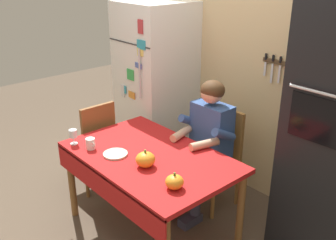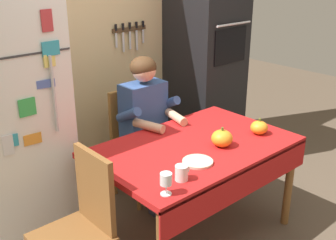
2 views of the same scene
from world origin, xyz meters
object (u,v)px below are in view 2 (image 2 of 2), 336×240
object	(u,v)px
dining_table	(196,156)
serving_tray	(198,162)
refrigerator	(7,123)
pumpkin_large	(259,127)
wall_oven	(206,57)
wine_glass	(166,180)
chair_behind_person	(135,138)
pumpkin_medium	(222,138)
coffee_mug	(182,173)
seated_person	(149,120)
chair_left_side	(82,222)

from	to	relation	value
dining_table	serving_tray	bearing A→B (deg)	-133.81
refrigerator	pumpkin_large	world-z (taller)	refrigerator
wall_oven	wine_glass	world-z (taller)	wall_oven
refrigerator	chair_behind_person	world-z (taller)	refrigerator
chair_behind_person	pumpkin_medium	distance (m)	0.96
serving_tray	coffee_mug	bearing A→B (deg)	-158.29
chair_behind_person	seated_person	xyz separation A→B (m)	(-0.00, -0.19, 0.23)
chair_left_side	pumpkin_medium	world-z (taller)	chair_left_side
wall_oven	dining_table	size ratio (longest dim) A/B	1.50
coffee_mug	refrigerator	bearing A→B (deg)	115.23
refrigerator	seated_person	bearing A→B (deg)	-15.33
refrigerator	seated_person	distance (m)	1.07
refrigerator	wine_glass	bearing A→B (deg)	-73.06
seated_person	serving_tray	size ratio (longest dim) A/B	6.33
dining_table	seated_person	bearing A→B (deg)	83.54
pumpkin_large	pumpkin_medium	distance (m)	0.37
wine_glass	pumpkin_medium	distance (m)	0.74
chair_left_side	dining_table	bearing A→B (deg)	-2.73
pumpkin_medium	serving_tray	distance (m)	0.32
pumpkin_large	wall_oven	bearing A→B (deg)	62.67
refrigerator	wine_glass	xyz separation A→B (m)	(0.37, -1.22, -0.07)
pumpkin_large	dining_table	bearing A→B (deg)	162.05
seated_person	wine_glass	xyz separation A→B (m)	(-0.65, -0.94, 0.09)
wine_glass	serving_tray	distance (m)	0.43
wine_glass	chair_behind_person	bearing A→B (deg)	60.16
refrigerator	seated_person	xyz separation A→B (m)	(1.02, -0.28, -0.16)
refrigerator	chair_left_side	distance (m)	0.93
seated_person	coffee_mug	distance (m)	1.00
seated_person	serving_tray	bearing A→B (deg)	-107.39
wall_oven	dining_table	xyz separation A→B (m)	(-1.05, -0.92, -0.39)
seated_person	pumpkin_large	bearing A→B (deg)	-61.01
seated_person	chair_left_side	bearing A→B (deg)	-149.94
coffee_mug	pumpkin_large	xyz separation A→B (m)	(0.89, 0.12, 0.00)
chair_behind_person	coffee_mug	bearing A→B (deg)	-113.83
refrigerator	chair_left_side	xyz separation A→B (m)	(0.05, -0.84, -0.39)
chair_left_side	pumpkin_large	xyz separation A→B (m)	(1.39, -0.20, 0.28)
pumpkin_large	serving_tray	world-z (taller)	pumpkin_large
seated_person	chair_left_side	xyz separation A→B (m)	(-0.97, -0.56, -0.23)
wine_glass	chair_left_side	bearing A→B (deg)	130.36
refrigerator	pumpkin_medium	xyz separation A→B (m)	(1.07, -1.00, -0.10)
refrigerator	coffee_mug	size ratio (longest dim) A/B	17.17
coffee_mug	pumpkin_medium	xyz separation A→B (m)	(0.53, 0.16, 0.01)
coffee_mug	wine_glass	world-z (taller)	wine_glass
chair_left_side	serving_tray	world-z (taller)	chair_left_side
chair_behind_person	serving_tray	bearing A→B (deg)	-104.19
pumpkin_medium	serving_tray	world-z (taller)	pumpkin_medium
chair_behind_person	pumpkin_large	bearing A→B (deg)	-66.06
refrigerator	wall_oven	bearing A→B (deg)	1.14
coffee_mug	pumpkin_large	distance (m)	0.90
dining_table	chair_left_side	size ratio (longest dim) A/B	1.51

